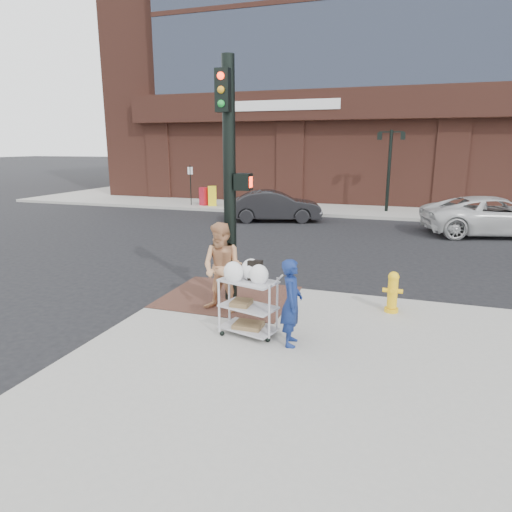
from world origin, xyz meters
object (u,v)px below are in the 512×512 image
(lamp_post, at_px, (390,162))
(utility_cart, at_px, (248,302))
(fire_hydrant, at_px, (393,291))
(woman_blue, at_px, (292,303))
(pedestrian_tan, at_px, (223,268))
(sedan_dark, at_px, (275,206))
(minivan_white, at_px, (495,216))
(traffic_signal_pole, at_px, (230,175))

(lamp_post, height_order, utility_cart, lamp_post)
(lamp_post, relative_size, fire_hydrant, 4.76)
(lamp_post, height_order, woman_blue, lamp_post)
(woman_blue, distance_m, fire_hydrant, 2.66)
(utility_cart, bearing_deg, lamp_post, 84.93)
(pedestrian_tan, distance_m, sedan_dark, 12.23)
(pedestrian_tan, xyz_separation_m, minivan_white, (6.65, 11.48, -0.31))
(woman_blue, bearing_deg, minivan_white, -30.76)
(pedestrian_tan, distance_m, minivan_white, 13.27)
(traffic_signal_pole, bearing_deg, pedestrian_tan, -81.80)
(lamp_post, height_order, fire_hydrant, lamp_post)
(traffic_signal_pole, height_order, pedestrian_tan, traffic_signal_pole)
(sedan_dark, bearing_deg, woman_blue, 179.04)
(lamp_post, relative_size, woman_blue, 2.70)
(traffic_signal_pole, xyz_separation_m, sedan_dark, (-2.30, 11.26, -2.13))
(traffic_signal_pole, height_order, minivan_white, traffic_signal_pole)
(lamp_post, bearing_deg, traffic_signal_pole, -99.24)
(traffic_signal_pole, bearing_deg, lamp_post, 80.76)
(lamp_post, relative_size, sedan_dark, 0.94)
(traffic_signal_pole, xyz_separation_m, woman_blue, (1.79, -1.82, -1.94))
(minivan_white, xyz_separation_m, fire_hydrant, (-3.41, -10.44, -0.17))
(traffic_signal_pole, height_order, sedan_dark, traffic_signal_pole)
(traffic_signal_pole, bearing_deg, woman_blue, -45.46)
(woman_blue, distance_m, utility_cart, 0.84)
(traffic_signal_pole, xyz_separation_m, minivan_white, (6.75, 10.76, -2.08))
(lamp_post, xyz_separation_m, minivan_white, (4.27, -4.47, -1.87))
(lamp_post, height_order, sedan_dark, lamp_post)
(utility_cart, relative_size, fire_hydrant, 1.62)
(traffic_signal_pole, xyz_separation_m, fire_hydrant, (3.34, 0.32, -2.25))
(traffic_signal_pole, relative_size, woman_blue, 3.38)
(sedan_dark, distance_m, minivan_white, 9.07)
(lamp_post, relative_size, utility_cart, 2.95)
(lamp_post, xyz_separation_m, utility_cart, (-1.50, -16.90, -1.85))
(traffic_signal_pole, distance_m, pedestrian_tan, 1.92)
(lamp_post, height_order, traffic_signal_pole, traffic_signal_pole)
(traffic_signal_pole, bearing_deg, sedan_dark, 101.56)
(minivan_white, bearing_deg, sedan_dark, 71.56)
(minivan_white, xyz_separation_m, utility_cart, (-5.77, -12.43, 0.02))
(minivan_white, bearing_deg, utility_cart, 139.82)
(pedestrian_tan, bearing_deg, lamp_post, 87.75)
(woman_blue, xyz_separation_m, fire_hydrant, (1.55, 2.14, -0.31))
(lamp_post, bearing_deg, pedestrian_tan, -98.46)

